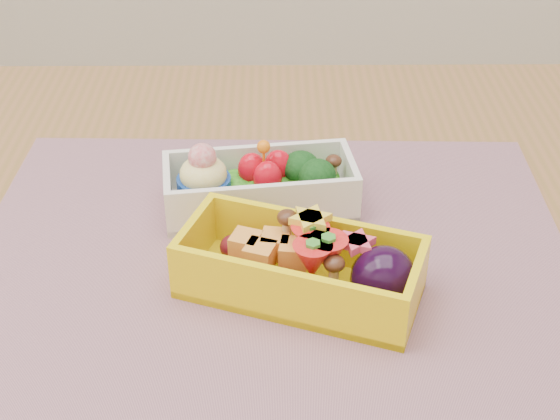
{
  "coord_description": "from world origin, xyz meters",
  "views": [
    {
      "loc": [
        -0.02,
        -0.48,
        1.14
      ],
      "look_at": [
        -0.01,
        0.03,
        0.79
      ],
      "focal_mm": 51.28,
      "sensor_mm": 36.0,
      "label": 1
    }
  ],
  "objects_px": {
    "table": "(295,368)",
    "bento_white": "(259,186)",
    "bento_yellow": "(305,266)",
    "placemat": "(271,253)"
  },
  "relations": [
    {
      "from": "placemat",
      "to": "bento_yellow",
      "type": "bearing_deg",
      "value": -63.52
    },
    {
      "from": "table",
      "to": "bento_white",
      "type": "relative_size",
      "value": 7.07
    },
    {
      "from": "bento_yellow",
      "to": "table",
      "type": "bearing_deg",
      "value": 124.2
    },
    {
      "from": "bento_white",
      "to": "bento_yellow",
      "type": "distance_m",
      "value": 0.12
    },
    {
      "from": "bento_white",
      "to": "bento_yellow",
      "type": "bearing_deg",
      "value": -80.31
    },
    {
      "from": "table",
      "to": "placemat",
      "type": "bearing_deg",
      "value": 124.81
    },
    {
      "from": "placemat",
      "to": "bento_white",
      "type": "xyz_separation_m",
      "value": [
        -0.01,
        0.06,
        0.02
      ]
    },
    {
      "from": "bento_yellow",
      "to": "bento_white",
      "type": "bearing_deg",
      "value": 127.03
    },
    {
      "from": "table",
      "to": "bento_white",
      "type": "bearing_deg",
      "value": 107.76
    },
    {
      "from": "placemat",
      "to": "bento_yellow",
      "type": "xyz_separation_m",
      "value": [
        0.03,
        -0.05,
        0.03
      ]
    }
  ]
}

